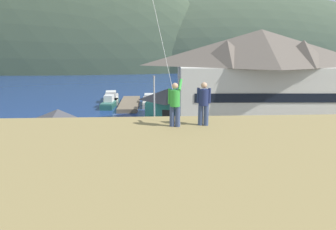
{
  "coord_description": "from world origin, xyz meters",
  "views": [
    {
      "loc": [
        -1.78,
        -18.83,
        10.6
      ],
      "look_at": [
        -0.33,
        9.0,
        4.08
      ],
      "focal_mm": 32.33,
      "sensor_mm": 36.0,
      "label": 1
    }
  ],
  "objects": [
    {
      "name": "moored_boat_wharfside",
      "position": [
        -9.18,
        33.01,
        0.72
      ],
      "size": [
        2.56,
        6.46,
        2.16
      ],
      "color": "#23564C",
      "rests_on": "ground"
    },
    {
      "name": "moored_boat_inner_slip",
      "position": [
        -9.5,
        37.56,
        0.72
      ],
      "size": [
        3.45,
        8.4,
        2.16
      ],
      "color": "#A8A399",
      "rests_on": "ground"
    },
    {
      "name": "person_companion",
      "position": [
        0.25,
        -7.11,
        8.35
      ],
      "size": [
        0.54,
        0.4,
        1.74
      ],
      "color": "#384770",
      "rests_on": "grassy_hill_foreground"
    },
    {
      "name": "far_hill_west_ridge",
      "position": [
        -40.98,
        112.52,
        0.0
      ],
      "size": [
        143.47,
        48.18,
        86.41
      ],
      "primitive_type": "ellipsoid",
      "color": "#3D4C38",
      "rests_on": "ground"
    },
    {
      "name": "parked_car_front_row_end",
      "position": [
        -1.52,
        0.03,
        1.06
      ],
      "size": [
        4.28,
        2.21,
        1.82
      ],
      "color": "silver",
      "rests_on": "parking_lot_pad"
    },
    {
      "name": "far_hill_east_peak",
      "position": [
        44.31,
        117.35,
        0.0
      ],
      "size": [
        142.75,
        56.17,
        64.27
      ],
      "primitive_type": "ellipsoid",
      "color": "#42513D",
      "rests_on": "ground"
    },
    {
      "name": "parking_light_pole",
      "position": [
        -1.61,
        10.55,
        4.39
      ],
      "size": [
        0.24,
        0.78,
        7.5
      ],
      "color": "#ADADB2",
      "rests_on": "parking_lot_pad"
    },
    {
      "name": "storage_shed_near_lot",
      "position": [
        -10.12,
        7.63,
        2.62
      ],
      "size": [
        6.89,
        6.28,
        5.05
      ],
      "color": "#338475",
      "rests_on": "ground"
    },
    {
      "name": "parking_lot_pad",
      "position": [
        0.0,
        5.0,
        0.05
      ],
      "size": [
        40.0,
        20.0,
        0.1
      ],
      "primitive_type": "cube",
      "color": "slate",
      "rests_on": "ground"
    },
    {
      "name": "bay_water",
      "position": [
        0.0,
        60.0,
        0.01
      ],
      "size": [
        360.0,
        84.0,
        0.03
      ],
      "primitive_type": "cube",
      "color": "navy",
      "rests_on": "ground"
    },
    {
      "name": "person_kite_flyer",
      "position": [
        -0.9,
        -7.24,
        8.37
      ],
      "size": [
        0.6,
        0.62,
        1.86
      ],
      "color": "#384770",
      "rests_on": "grassy_hill_foreground"
    },
    {
      "name": "parked_car_front_row_silver",
      "position": [
        11.39,
        6.89,
        1.06
      ],
      "size": [
        4.28,
        2.21,
        1.82
      ],
      "color": "silver",
      "rests_on": "parking_lot_pad"
    },
    {
      "name": "moored_boat_outer_mooring",
      "position": [
        -2.4,
        33.97,
        0.72
      ],
      "size": [
        2.27,
        6.93,
        2.16
      ],
      "color": "#A8A399",
      "rests_on": "ground"
    },
    {
      "name": "parked_car_mid_row_near",
      "position": [
        3.0,
        5.8,
        1.06
      ],
      "size": [
        4.26,
        2.17,
        1.82
      ],
      "color": "black",
      "rests_on": "parking_lot_pad"
    },
    {
      "name": "ground_plane",
      "position": [
        0.0,
        0.0,
        0.0
      ],
      "size": [
        600.0,
        600.0,
        0.0
      ],
      "primitive_type": "plane",
      "color": "#66604C"
    },
    {
      "name": "parked_car_back_row_left",
      "position": [
        8.4,
        0.2,
        1.06
      ],
      "size": [
        4.3,
        2.26,
        1.82
      ],
      "color": "#9EA3A8",
      "rests_on": "parking_lot_pad"
    },
    {
      "name": "harbor_lodge",
      "position": [
        12.63,
        21.35,
        6.69
      ],
      "size": [
        23.34,
        12.44,
        12.53
      ],
      "color": "beige",
      "rests_on": "ground"
    },
    {
      "name": "storage_shed_waterside",
      "position": [
        0.5,
        22.93,
        2.4
      ],
      "size": [
        7.2,
        6.35,
        4.62
      ],
      "color": "#338475",
      "rests_on": "ground"
    },
    {
      "name": "wharf_dock",
      "position": [
        -5.84,
        33.96,
        0.35
      ],
      "size": [
        3.2,
        12.6,
        0.7
      ],
      "color": "#70604C",
      "rests_on": "ground"
    }
  ]
}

